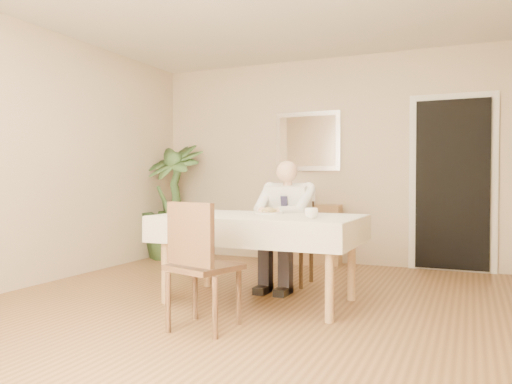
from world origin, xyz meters
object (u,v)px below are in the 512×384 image
at_px(sideboard, 304,234).
at_px(potted_palm, 173,201).
at_px(coffee_mug, 311,213).
at_px(chair_far, 293,237).
at_px(seated_man, 283,217).
at_px(dining_table, 260,225).
at_px(chair_near, 198,259).

distance_m(sideboard, potted_palm, 1.83).
xyz_separation_m(coffee_mug, potted_palm, (-2.54, 1.95, -0.03)).
relative_size(coffee_mug, potted_palm, 0.07).
relative_size(chair_far, coffee_mug, 7.72).
height_order(seated_man, coffee_mug, seated_man).
bearing_deg(coffee_mug, seated_man, 123.70).
bearing_deg(sideboard, dining_table, -86.68).
bearing_deg(sideboard, seated_man, -83.76).
bearing_deg(chair_near, coffee_mug, 69.82).
bearing_deg(chair_far, potted_palm, 161.81).
bearing_deg(seated_man, chair_near, -92.21).
bearing_deg(chair_near, chair_far, 105.32).
xyz_separation_m(chair_far, chair_near, (-0.06, -1.82, 0.04)).
relative_size(chair_far, chair_near, 0.92).
relative_size(chair_near, seated_man, 0.73).
distance_m(seated_man, potted_palm, 2.34).
bearing_deg(chair_far, sideboard, 108.07).
relative_size(dining_table, chair_far, 2.07).
bearing_deg(coffee_mug, chair_near, -127.37).
height_order(chair_near, potted_palm, potted_palm).
relative_size(chair_near, potted_palm, 0.59).
bearing_deg(dining_table, chair_far, 90.76).
xyz_separation_m(chair_near, sideboard, (-0.21, 3.01, -0.14)).
bearing_deg(sideboard, potted_palm, -174.34).
distance_m(dining_table, seated_man, 0.59).
distance_m(seated_man, sideboard, 1.52).
distance_m(coffee_mug, potted_palm, 3.21).
bearing_deg(sideboard, chair_far, -81.40).
bearing_deg(seated_man, sideboard, 100.26).
bearing_deg(potted_palm, dining_table, -41.02).
distance_m(chair_far, chair_near, 1.83).
xyz_separation_m(chair_far, potted_palm, (-2.02, 0.89, 0.30)).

